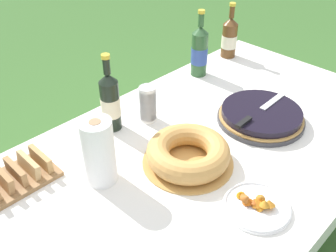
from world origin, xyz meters
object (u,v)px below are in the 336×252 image
at_px(cider_bottle_green, 199,51).
at_px(juice_bottle_red, 110,102).
at_px(serving_knife, 259,112).
at_px(cup_stack, 148,104).
at_px(paper_towel_roll, 99,152).
at_px(berry_tart, 261,116).
at_px(bread_board, 17,175).
at_px(snack_plate_left, 257,205).
at_px(bundt_cake, 188,153).
at_px(cider_bottle_amber, 229,38).

bearing_deg(cider_bottle_green, juice_bottle_red, -174.79).
xyz_separation_m(serving_knife, cup_stack, (-0.30, 0.35, 0.02)).
distance_m(cider_bottle_green, paper_towel_roll, 0.89).
height_order(berry_tart, bread_board, bread_board).
bearing_deg(serving_knife, juice_bottle_red, 135.31).
bearing_deg(paper_towel_roll, snack_plate_left, -60.16).
relative_size(bundt_cake, snack_plate_left, 1.54).
distance_m(berry_tart, juice_bottle_red, 0.64).
bearing_deg(snack_plate_left, cup_stack, 80.95).
height_order(cider_bottle_green, paper_towel_roll, cider_bottle_green).
xyz_separation_m(cider_bottle_green, juice_bottle_red, (-0.62, -0.06, -0.00)).
bearing_deg(juice_bottle_red, paper_towel_roll, -135.26).
height_order(cider_bottle_green, juice_bottle_red, cider_bottle_green).
distance_m(cider_bottle_amber, snack_plate_left, 1.16).
distance_m(berry_tart, cider_bottle_amber, 0.66).
relative_size(serving_knife, snack_plate_left, 1.70).
relative_size(bundt_cake, juice_bottle_red, 1.02).
relative_size(serving_knife, bread_board, 1.44).
bearing_deg(juice_bottle_red, bread_board, -177.74).
xyz_separation_m(berry_tart, cup_stack, (-0.33, 0.35, 0.05)).
distance_m(bundt_cake, bread_board, 0.61).
bearing_deg(juice_bottle_red, bundt_cake, -81.71).
relative_size(cider_bottle_green, cider_bottle_amber, 1.12).
distance_m(serving_knife, cider_bottle_amber, 0.68).
relative_size(berry_tart, snack_plate_left, 1.69).
bearing_deg(bread_board, berry_tart, -23.66).
distance_m(serving_knife, cup_stack, 0.47).
relative_size(cider_bottle_green, paper_towel_roll, 1.37).
distance_m(cider_bottle_green, cider_bottle_amber, 0.29).
relative_size(bundt_cake, cider_bottle_green, 1.00).
bearing_deg(bread_board, cider_bottle_green, 3.99).
bearing_deg(berry_tart, cider_bottle_amber, 49.57).
distance_m(berry_tart, snack_plate_left, 0.51).
relative_size(cup_stack, cider_bottle_green, 0.48).
xyz_separation_m(berry_tart, serving_knife, (-0.03, -0.00, 0.04)).
bearing_deg(juice_bottle_red, snack_plate_left, -86.20).
relative_size(berry_tart, cider_bottle_green, 1.09).
xyz_separation_m(berry_tart, bread_board, (-0.92, 0.40, -0.00)).
distance_m(cider_bottle_amber, bread_board, 1.35).
bearing_deg(cup_stack, snack_plate_left, -99.05).
xyz_separation_m(cider_bottle_amber, paper_towel_roll, (-1.13, -0.30, 0.01)).
height_order(serving_knife, snack_plate_left, serving_knife).
bearing_deg(bundt_cake, serving_knife, -5.99).
relative_size(bundt_cake, paper_towel_roll, 1.37).
bearing_deg(cider_bottle_green, serving_knife, -109.50).
xyz_separation_m(cider_bottle_green, snack_plate_left, (-0.57, -0.74, -0.12)).
distance_m(juice_bottle_red, bread_board, 0.45).
relative_size(serving_knife, paper_towel_roll, 1.51).
distance_m(cider_bottle_amber, juice_bottle_red, 0.91).
bearing_deg(serving_knife, berry_tart, 0.00).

